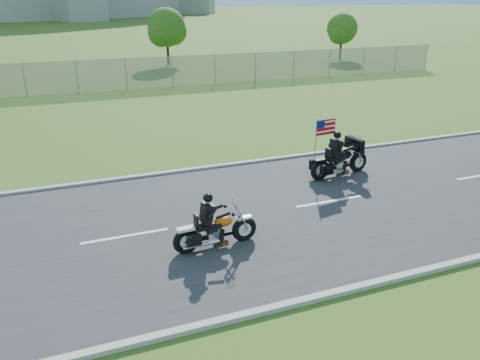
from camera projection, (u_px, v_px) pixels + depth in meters
name	position (u px, v px, depth m)	size (l,w,h in m)	color
ground	(200.00, 225.00, 12.62)	(420.00, 420.00, 0.00)	#325119
road	(200.00, 224.00, 12.61)	(120.00, 8.00, 0.04)	#28282B
curb_north	(167.00, 173.00, 16.11)	(120.00, 0.18, 0.12)	#9E9B93
curb_south	(260.00, 312.00, 9.09)	(120.00, 0.18, 0.12)	#9E9B93
fence	(24.00, 80.00, 27.92)	(60.00, 0.03, 2.00)	gray
tree_fence_near	(167.00, 29.00, 39.56)	(3.52, 3.28, 4.75)	#382316
tree_fence_far	(342.00, 30.00, 43.26)	(3.08, 2.87, 4.20)	#382316
motorcycle_lead	(214.00, 230.00, 11.32)	(2.18, 0.58, 1.47)	black
motorcycle_follow	(340.00, 161.00, 15.77)	(2.39, 0.89, 1.99)	black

